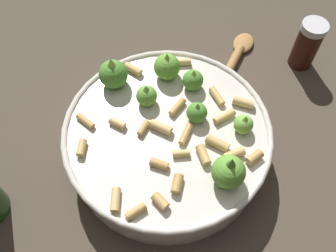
{
  "coord_description": "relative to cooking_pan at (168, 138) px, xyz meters",
  "views": [
    {
      "loc": [
        0.0,
        0.27,
        0.51
      ],
      "look_at": [
        0.0,
        0.0,
        0.08
      ],
      "focal_mm": 39.98,
      "sensor_mm": 36.0,
      "label": 1
    }
  ],
  "objects": [
    {
      "name": "ground_plane",
      "position": [
        0.0,
        0.0,
        -0.04
      ],
      "size": [
        2.4,
        2.4,
        0.0
      ],
      "primitive_type": "plane",
      "color": "#42382D"
    },
    {
      "name": "cooking_pan",
      "position": [
        0.0,
        0.0,
        0.0
      ],
      "size": [
        0.3,
        0.3,
        0.12
      ],
      "color": "beige",
      "rests_on": "ground"
    },
    {
      "name": "pepper_shaker",
      "position": [
        -0.24,
        -0.18,
        0.01
      ],
      "size": [
        0.04,
        0.04,
        0.09
      ],
      "color": "#33140F",
      "rests_on": "ground"
    },
    {
      "name": "wooden_spoon",
      "position": [
        -0.11,
        -0.16,
        -0.03
      ],
      "size": [
        0.12,
        0.21,
        0.02
      ],
      "color": "#9E703D",
      "rests_on": "ground"
    }
  ]
}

